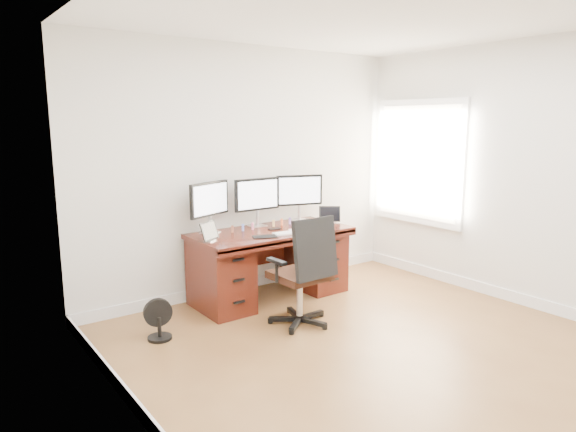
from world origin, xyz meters
TOP-DOWN VIEW (x-y plane):
  - ground at (0.00, 0.00)m, footprint 4.50×4.50m
  - back_wall at (0.00, 2.25)m, footprint 4.00×0.10m
  - right_wall at (2.00, 0.11)m, footprint 0.10×4.50m
  - desk at (0.00, 1.83)m, footprint 1.70×0.80m
  - office_chair at (-0.19, 1.01)m, footprint 0.60×0.57m
  - floor_fan at (-1.40, 1.50)m, footprint 0.25×0.21m
  - monitor_left at (-0.58, 2.07)m, footprint 0.53×0.23m
  - monitor_center at (0.00, 2.07)m, footprint 0.55×0.14m
  - monitor_right at (0.58, 2.07)m, footprint 0.53×0.21m
  - tablet_left at (-0.75, 1.75)m, footprint 0.24×0.17m
  - tablet_right at (0.78, 1.75)m, footprint 0.23×0.20m
  - keyboard at (0.05, 1.57)m, footprint 0.31×0.16m
  - trackpad at (0.20, 1.62)m, footprint 0.19×0.19m
  - drawing_tablet at (-0.24, 1.57)m, footprint 0.28×0.23m
  - phone at (0.06, 1.82)m, footprint 0.14×0.08m
  - figurine_brown at (-0.39, 1.95)m, footprint 0.03×0.03m
  - figurine_blue at (-0.26, 1.95)m, footprint 0.03×0.03m
  - figurine_pink at (-0.14, 1.95)m, footprint 0.03×0.03m
  - figurine_yellow at (0.13, 1.95)m, footprint 0.03×0.03m
  - figurine_orange at (0.24, 1.95)m, footprint 0.03×0.03m
  - figurine_purple at (0.35, 1.95)m, footprint 0.03×0.03m

SIDE VIEW (x-z plane):
  - ground at x=0.00m, z-range 0.00..0.00m
  - floor_fan at x=-1.40m, z-range -0.01..0.36m
  - office_chair at x=-0.19m, z-range -0.18..0.87m
  - desk at x=0.00m, z-range 0.03..0.78m
  - trackpad at x=0.20m, z-range 0.75..0.76m
  - drawing_tablet at x=-0.24m, z-range 0.75..0.76m
  - phone at x=0.06m, z-range 0.75..0.76m
  - keyboard at x=0.05m, z-range 0.75..0.76m
  - figurine_brown at x=-0.39m, z-range 0.75..0.83m
  - figurine_blue at x=-0.26m, z-range 0.75..0.83m
  - figurine_pink at x=-0.14m, z-range 0.75..0.83m
  - figurine_yellow at x=0.13m, z-range 0.75..0.83m
  - figurine_orange at x=0.24m, z-range 0.75..0.83m
  - figurine_purple at x=0.35m, z-range 0.75..0.83m
  - tablet_left at x=-0.75m, z-range 0.74..0.93m
  - tablet_right at x=0.78m, z-range 0.74..0.93m
  - monitor_left at x=-0.58m, z-range 0.82..1.35m
  - monitor_center at x=0.00m, z-range 0.82..1.35m
  - monitor_right at x=0.58m, z-range 0.82..1.35m
  - back_wall at x=0.00m, z-range 0.00..2.70m
  - right_wall at x=2.00m, z-range 0.00..2.70m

